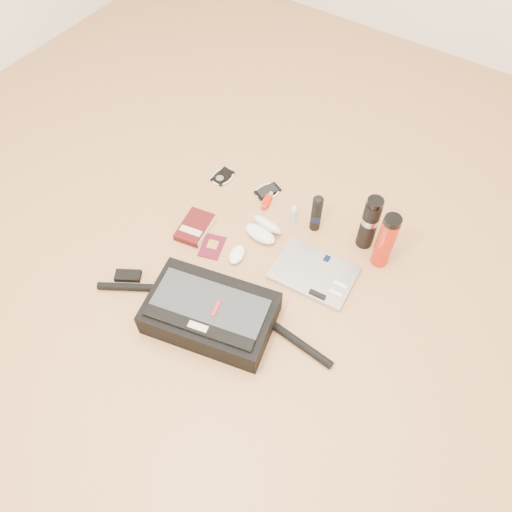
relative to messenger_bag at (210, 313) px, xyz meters
name	(u,v)px	position (x,y,z in m)	size (l,w,h in m)	color
ground	(249,286)	(0.03, 0.21, -0.06)	(4.00, 4.00, 0.00)	#B87F4C
messenger_bag	(210,313)	(0.00, 0.00, 0.00)	(0.96, 0.40, 0.14)	black
laptop	(314,273)	(0.23, 0.41, -0.05)	(0.35, 0.26, 0.03)	#ABABAD
book	(195,227)	(-0.33, 0.32, -0.05)	(0.15, 0.20, 0.03)	#420B0D
passport	(212,246)	(-0.21, 0.29, -0.06)	(0.12, 0.15, 0.01)	#500C1C
mouse	(237,255)	(-0.09, 0.30, -0.05)	(0.08, 0.11, 0.03)	white
sunglasses_case	(264,229)	(-0.06, 0.47, -0.03)	(0.16, 0.14, 0.09)	white
ipod	(223,176)	(-0.41, 0.65, -0.06)	(0.10, 0.11, 0.01)	black
phone	(268,191)	(-0.18, 0.69, -0.06)	(0.12, 0.13, 0.01)	black
inhaler	(267,201)	(-0.15, 0.63, -0.05)	(0.04, 0.11, 0.03)	red
spray_bottle	(294,214)	(0.01, 0.61, -0.02)	(0.03, 0.03, 0.10)	#A8CBE6
aerosol_can	(316,213)	(0.10, 0.63, 0.04)	(0.06, 0.06, 0.20)	black
thermos_black	(369,223)	(0.33, 0.67, 0.08)	(0.09, 0.09, 0.28)	black
thermos_red	(386,241)	(0.42, 0.62, 0.08)	(0.10, 0.10, 0.28)	red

